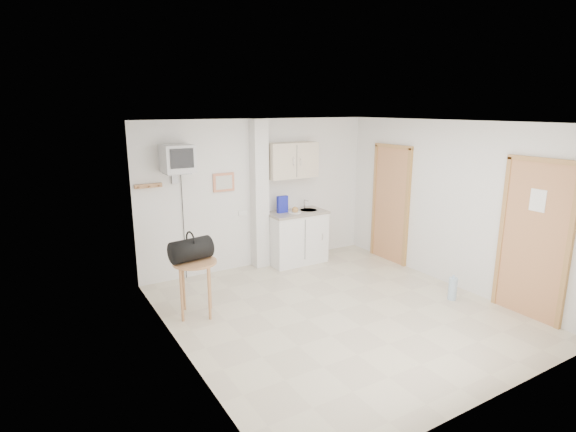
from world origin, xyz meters
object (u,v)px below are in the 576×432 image
crt_television (178,159)px  duffel_bag (191,249)px  water_bottle (453,289)px  round_table (195,270)px

crt_television → duffel_bag: crt_television is taller
duffel_bag → water_bottle: size_ratio=1.56×
round_table → duffel_bag: size_ratio=1.31×
crt_television → duffel_bag: size_ratio=3.79×
crt_television → water_bottle: bearing=-39.5°
round_table → water_bottle: size_ratio=2.05×
duffel_bag → water_bottle: bearing=-32.9°
crt_television → water_bottle: 4.39m
duffel_bag → water_bottle: (3.32, -1.46, -0.73)m
water_bottle → round_table: bearing=156.8°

